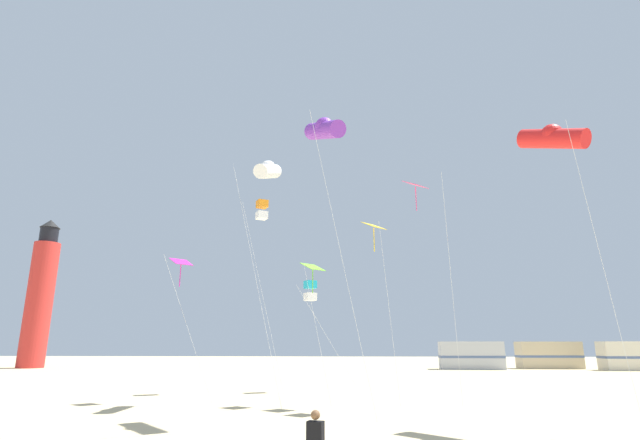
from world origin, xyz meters
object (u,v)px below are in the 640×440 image
at_px(kite_box_orange, 262,210).
at_px(rv_van_cream, 635,356).
at_px(kite_tube_scarlet, 552,138).
at_px(kite_box_cyan, 310,291).
at_px(kite_diamond_gold, 375,232).
at_px(rv_van_tan, 549,355).
at_px(kite_flyer_standing, 317,437).
at_px(lighthouse_distant, 40,296).
at_px(kite_diamond_lime, 313,271).
at_px(kite_diamond_magenta, 181,266).
at_px(kite_diamond_rainbow, 418,193).
at_px(rv_van_silver, 471,355).
at_px(kite_tube_white, 268,171).
at_px(kite_tube_violet, 324,129).

height_order(kite_box_orange, rv_van_cream, kite_box_orange).
bearing_deg(kite_tube_scarlet, kite_box_cyan, 129.67).
xyz_separation_m(kite_box_orange, kite_tube_scarlet, (12.44, -11.02, -0.63)).
height_order(kite_tube_scarlet, kite_diamond_gold, kite_tube_scarlet).
relative_size(rv_van_tan, rv_van_cream, 1.00).
bearing_deg(kite_flyer_standing, lighthouse_distant, -35.65).
height_order(kite_diamond_lime, kite_diamond_gold, kite_diamond_gold).
height_order(kite_diamond_magenta, rv_van_tan, kite_diamond_magenta).
bearing_deg(kite_box_cyan, kite_diamond_magenta, -137.39).
bearing_deg(kite_diamond_rainbow, rv_van_silver, 73.72).
height_order(kite_box_orange, lighthouse_distant, lighthouse_distant).
bearing_deg(kite_diamond_magenta, kite_flyer_standing, -57.64).
bearing_deg(lighthouse_distant, kite_tube_white, -44.92).
xyz_separation_m(kite_diamond_gold, rv_van_cream, (27.22, 30.38, -6.07)).
xyz_separation_m(lighthouse_distant, rv_van_tan, (56.44, 1.97, -6.45)).
height_order(kite_diamond_rainbow, kite_tube_violet, kite_tube_violet).
bearing_deg(rv_van_tan, kite_tube_scarlet, -110.82).
relative_size(kite_tube_white, rv_van_silver, 1.74).
bearing_deg(lighthouse_distant, kite_tube_violet, -45.83).
height_order(kite_tube_white, kite_box_orange, kite_tube_white).
height_order(kite_flyer_standing, lighthouse_distant, lighthouse_distant).
bearing_deg(lighthouse_distant, rv_van_silver, -0.04).
xyz_separation_m(kite_diamond_gold, rv_van_tan, (20.09, 33.62, -6.07)).
relative_size(kite_diamond_lime, kite_tube_violet, 0.53).
xyz_separation_m(rv_van_silver, rv_van_tan, (8.69, 2.00, 0.00)).
xyz_separation_m(kite_diamond_magenta, kite_tube_violet, (7.16, -4.76, 4.71)).
bearing_deg(rv_van_silver, rv_van_cream, -1.90).
relative_size(kite_diamond_lime, kite_tube_white, 0.54).
bearing_deg(kite_diamond_gold, kite_tube_white, 175.21).
bearing_deg(kite_diamond_rainbow, kite_box_orange, 140.23).
bearing_deg(kite_diamond_lime, rv_van_cream, 44.96).
distance_m(kite_box_orange, rv_van_tan, 39.26).
relative_size(kite_box_orange, kite_tube_violet, 0.94).
bearing_deg(kite_tube_scarlet, kite_diamond_rainbow, 135.26).
height_order(kite_tube_white, rv_van_cream, kite_tube_white).
bearing_deg(kite_tube_violet, rv_van_cream, 49.24).
bearing_deg(rv_van_cream, kite_tube_white, -135.88).
xyz_separation_m(kite_flyer_standing, kite_diamond_gold, (1.92, 10.43, 6.84)).
xyz_separation_m(kite_diamond_lime, kite_tube_violet, (0.74, -3.99, 5.12)).
bearing_deg(kite_tube_white, rv_van_cream, 42.88).
height_order(kite_diamond_lime, kite_tube_violet, kite_tube_violet).
xyz_separation_m(kite_flyer_standing, kite_diamond_rainbow, (3.82, 9.54, 8.37)).
bearing_deg(rv_van_cream, kite_diamond_magenta, -140.02).
xyz_separation_m(kite_diamond_lime, kite_box_cyan, (-0.61, 6.10, -0.24)).
relative_size(kite_tube_violet, rv_van_cream, 1.78).
xyz_separation_m(kite_tube_violet, rv_van_cream, (29.31, 34.01, -9.47)).
bearing_deg(kite_tube_white, rv_van_tan, 52.88).
height_order(kite_flyer_standing, kite_diamond_lime, kite_diamond_lime).
bearing_deg(kite_tube_violet, rv_van_tan, 59.24).
distance_m(kite_diamond_magenta, kite_tube_violet, 9.80).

